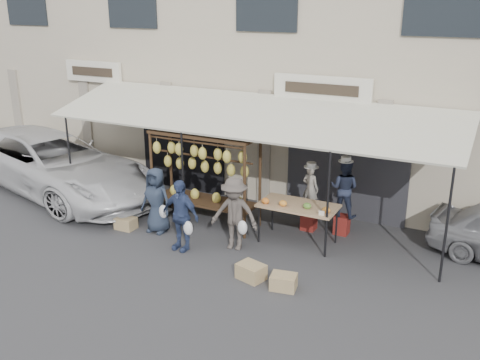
# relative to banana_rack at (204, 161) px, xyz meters

# --- Properties ---
(ground_plane) EXTENTS (90.00, 90.00, 0.00)m
(ground_plane) POSITION_rel_banana_rack_xyz_m (0.68, -1.56, -1.57)
(ground_plane) COLOR #2D2D30
(shophouse) EXTENTS (24.00, 6.15, 7.30)m
(shophouse) POSITION_rel_banana_rack_xyz_m (0.68, 4.94, 2.08)
(shophouse) COLOR #BCAD94
(shophouse) RESTS_ON ground_plane
(awning) EXTENTS (10.00, 2.35, 2.92)m
(awning) POSITION_rel_banana_rack_xyz_m (0.68, 0.72, 1.00)
(awning) COLOR beige
(awning) RESTS_ON ground_plane
(banana_rack) EXTENTS (2.60, 0.90, 2.24)m
(banana_rack) POSITION_rel_banana_rack_xyz_m (0.00, 0.00, 0.00)
(banana_rack) COLOR #332311
(banana_rack) RESTS_ON ground_plane
(produce_table) EXTENTS (1.70, 0.90, 1.04)m
(produce_table) POSITION_rel_banana_rack_xyz_m (2.40, -0.05, -0.71)
(produce_table) COLOR tan
(produce_table) RESTS_ON ground_plane
(vendor_left) EXTENTS (0.45, 0.35, 1.11)m
(vendor_left) POSITION_rel_banana_rack_xyz_m (2.38, 0.78, -0.56)
(vendor_left) COLOR gray
(vendor_left) RESTS_ON stool_left
(vendor_right) EXTENTS (0.66, 0.52, 1.33)m
(vendor_right) POSITION_rel_banana_rack_xyz_m (3.13, 0.90, -0.46)
(vendor_right) COLOR #222A40
(vendor_right) RESTS_ON stool_right
(customer_left) EXTENTS (0.75, 0.49, 1.54)m
(customer_left) POSITION_rel_banana_rack_xyz_m (-0.72, -0.94, -0.80)
(customer_left) COLOR #232C3D
(customer_left) RESTS_ON ground_plane
(customer_mid) EXTENTS (0.95, 0.47, 1.57)m
(customer_mid) POSITION_rel_banana_rack_xyz_m (0.28, -1.47, -0.78)
(customer_mid) COLOR navy
(customer_mid) RESTS_ON ground_plane
(customer_right) EXTENTS (1.11, 0.74, 1.61)m
(customer_right) POSITION_rel_banana_rack_xyz_m (1.29, -0.92, -0.76)
(customer_right) COLOR #4D4540
(customer_right) RESTS_ON ground_plane
(stool_left) EXTENTS (0.38, 0.38, 0.45)m
(stool_left) POSITION_rel_banana_rack_xyz_m (2.38, 0.78, -1.34)
(stool_left) COLOR maroon
(stool_left) RESTS_ON ground_plane
(stool_right) EXTENTS (0.36, 0.36, 0.45)m
(stool_right) POSITION_rel_banana_rack_xyz_m (3.13, 0.90, -1.35)
(stool_right) COLOR maroon
(stool_right) RESTS_ON ground_plane
(crate_near_a) EXTENTS (0.59, 0.51, 0.31)m
(crate_near_a) POSITION_rel_banana_rack_xyz_m (2.21, -1.96, -1.42)
(crate_near_a) COLOR tan
(crate_near_a) RESTS_ON ground_plane
(crate_near_b) EXTENTS (0.53, 0.44, 0.28)m
(crate_near_b) POSITION_rel_banana_rack_xyz_m (2.92, -2.02, -1.43)
(crate_near_b) COLOR tan
(crate_near_b) RESTS_ON ground_plane
(crate_far) EXTENTS (0.46, 0.35, 0.27)m
(crate_far) POSITION_rel_banana_rack_xyz_m (-1.47, -1.17, -1.43)
(crate_far) COLOR tan
(crate_far) RESTS_ON ground_plane
(van) EXTENTS (6.04, 3.87, 2.32)m
(van) POSITION_rel_banana_rack_xyz_m (-5.22, 0.20, -0.41)
(van) COLOR silver
(van) RESTS_ON ground_plane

